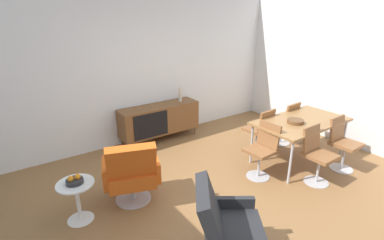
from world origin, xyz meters
name	(u,v)px	position (x,y,z in m)	size (l,w,h in m)	color
ground_plane	(224,201)	(0.00, 0.00, 0.00)	(8.32, 8.32, 0.00)	olive
wall_back	(137,70)	(0.00, 2.60, 1.40)	(6.80, 0.12, 2.80)	white
wall_right	(363,73)	(3.20, 0.00, 1.40)	(0.12, 5.60, 2.80)	white
sideboard	(159,119)	(0.28, 2.30, 0.44)	(1.60, 0.45, 0.72)	brown
vase_cobalt	(180,95)	(0.77, 2.30, 0.86)	(0.07, 0.07, 0.28)	beige
dining_table	(301,123)	(1.79, 0.17, 0.70)	(1.60, 0.90, 0.74)	olive
wooden_bowl_on_table	(295,121)	(1.59, 0.14, 0.77)	(0.26, 0.26, 0.06)	brown
dining_chair_front_left	(317,153)	(1.44, -0.39, 0.47)	(0.40, 0.43, 0.86)	brown
dining_chair_near_window	(263,148)	(0.90, 0.17, 0.47)	(0.45, 0.42, 0.86)	brown
dining_chair_back_left	(260,129)	(1.44, 0.73, 0.47)	(0.43, 0.45, 0.86)	brown
dining_chair_front_right	(342,142)	(2.14, -0.39, 0.47)	(0.41, 0.43, 0.86)	brown
dining_chair_back_right	(285,121)	(2.14, 0.73, 0.47)	(0.42, 0.45, 0.86)	brown
lounge_chair_red	(131,172)	(-1.02, 0.69, 0.47)	(0.84, 0.81, 0.95)	#D85919
armchair_black_shell	(227,230)	(-0.72, -0.84, 0.47)	(0.89, 0.90, 0.95)	#262628
side_table_round	(77,197)	(-1.71, 0.74, 0.32)	(0.44, 0.44, 0.52)	white
fruit_bowl	(75,180)	(-1.71, 0.74, 0.56)	(0.20, 0.20, 0.11)	#262628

